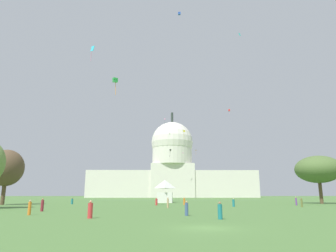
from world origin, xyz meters
name	(u,v)px	position (x,y,z in m)	size (l,w,h in m)	color
ground_plane	(206,228)	(0.00, 0.00, 0.00)	(800.00, 800.00, 0.00)	#4C7538
capitol_building	(172,168)	(4.10, 198.93, 20.76)	(120.17, 30.66, 62.82)	silver
event_tent	(165,191)	(-2.32, 65.05, 3.20)	(4.73, 6.34, 6.32)	white
tree_east_far	(318,169)	(37.19, 55.39, 8.59)	(13.78, 13.11, 12.11)	brown
tree_west_mid	(6,168)	(-39.04, 48.21, 8.24)	(8.34, 8.71, 12.45)	brown
person_orange_front_center	(184,201)	(1.84, 46.95, 0.76)	(0.56, 0.56, 1.69)	orange
person_red_edge_west	(156,202)	(-4.34, 45.04, 0.72)	(0.54, 0.54, 1.59)	red
person_maroon_mid_center	(42,205)	(-19.88, 21.59, 0.82)	(0.55, 0.55, 1.78)	maroon
person_teal_mid_right	(234,203)	(10.57, 37.04, 0.70)	(0.60, 0.60, 1.56)	#1E757A
person_red_front_right	(90,210)	(-10.25, 8.89, 0.78)	(0.66, 0.66, 1.73)	red
person_olive_back_left	(302,203)	(22.71, 34.74, 0.76)	(0.45, 0.45, 1.63)	olive
person_denim_edge_east	(187,209)	(-0.38, 12.49, 0.73)	(0.39, 0.39, 1.60)	#3D5684
person_teal_lawn_far_right	(220,211)	(2.42, 7.47, 0.74)	(0.60, 0.60, 1.64)	#1E757A
person_purple_lawn_far_left	(296,201)	(25.61, 43.72, 0.84)	(0.36, 0.36, 1.78)	#703D93
person_teal_back_center	(72,201)	(-24.87, 53.12, 0.65)	(0.67, 0.67, 1.47)	#1E757A
person_orange_near_tree_west	(30,208)	(-18.29, 13.75, 0.78)	(0.48, 0.48, 1.69)	orange
person_tan_deep_crowd	(168,203)	(-2.12, 31.84, 0.83)	(0.41, 0.41, 1.77)	tan
kite_red_high	(229,110)	(34.87, 142.60, 49.07)	(1.08, 1.13, 2.70)	red
kite_blue_high	(179,14)	(1.98, 61.49, 57.30)	(0.80, 0.77, 0.80)	blue
kite_yellow_mid	(184,132)	(7.91, 128.16, 33.33)	(1.03, 0.61, 4.34)	yellow
kite_cyan_mid	(92,50)	(-16.78, 31.68, 29.67)	(0.88, 0.59, 3.22)	#33BCDB
kite_black_mid	(170,150)	(1.21, 139.11, 25.46)	(1.07, 1.03, 4.31)	black
kite_orange_mid	(196,151)	(15.14, 140.67, 25.39)	(1.21, 0.76, 2.41)	orange
kite_turquoise_high	(240,34)	(24.42, 75.35, 58.25)	(0.79, 0.49, 1.22)	teal
kite_magenta_mid	(183,154)	(10.33, 176.72, 28.70)	(1.62, 1.26, 0.26)	#D1339E
kite_pink_high	(165,120)	(-1.54, 178.58, 52.31)	(0.50, 0.65, 3.72)	pink
kite_green_mid	(115,80)	(-12.58, 34.37, 24.46)	(1.22, 1.25, 3.64)	green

